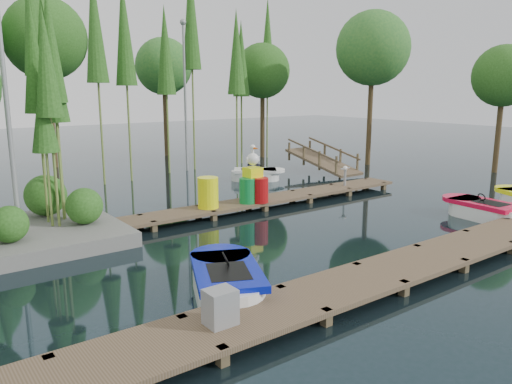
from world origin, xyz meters
TOP-DOWN VIEW (x-y plane):
  - ground_plane at (0.00, 0.00)m, footprint 90.00×90.00m
  - near_dock at (0.00, -4.50)m, footprint 18.00×1.50m
  - far_dock at (1.00, 2.50)m, footprint 15.00×1.20m
  - tree_screen at (-2.04, 10.60)m, footprint 34.42×18.53m
  - lamp_island at (-5.50, 2.50)m, footprint 0.30×0.30m
  - lamp_rear at (4.00, 11.00)m, footprint 0.30×0.30m
  - ramp at (9.00, 6.50)m, footprint 1.50×3.94m
  - boat_blue at (-2.83, -3.00)m, footprint 2.34×3.10m
  - boat_red at (6.96, -2.85)m, footprint 1.34×2.69m
  - boat_white_far at (5.17, 6.78)m, footprint 2.59×2.28m
  - utility_cabinet at (-3.93, -4.50)m, footprint 0.49×0.41m
  - yellow_barrel at (0.08, 2.50)m, footprint 0.66×0.66m
  - drum_cluster at (1.80, 2.35)m, footprint 1.12×1.02m
  - seagull_post at (6.33, 2.50)m, footprint 0.48×0.26m

SIDE VIEW (x-z plane):
  - ground_plane at x=0.00m, z-range 0.00..0.00m
  - far_dock at x=1.00m, z-range -0.02..0.48m
  - near_dock at x=0.00m, z-range -0.02..0.48m
  - boat_white_far at x=5.17m, z-range -0.31..0.82m
  - boat_red at x=6.96m, z-range -0.19..0.70m
  - boat_blue at x=-2.83m, z-range -0.20..0.75m
  - ramp at x=9.00m, z-range -0.16..1.33m
  - utility_cabinet at x=-3.93m, z-range 0.30..0.89m
  - yellow_barrel at x=0.08m, z-range 0.30..1.29m
  - seagull_post at x=6.33m, z-range 0.44..1.21m
  - drum_cluster at x=1.80m, z-range -0.10..1.83m
  - lamp_island at x=-5.50m, z-range 0.64..7.89m
  - lamp_rear at x=4.00m, z-range 0.64..7.89m
  - tree_screen at x=-2.04m, z-range 0.96..11.27m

